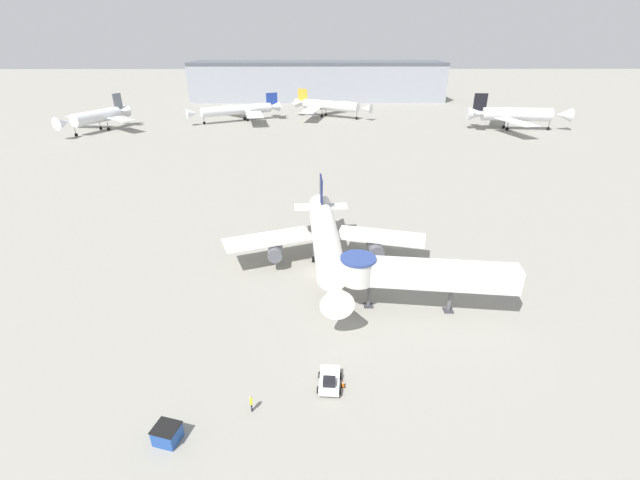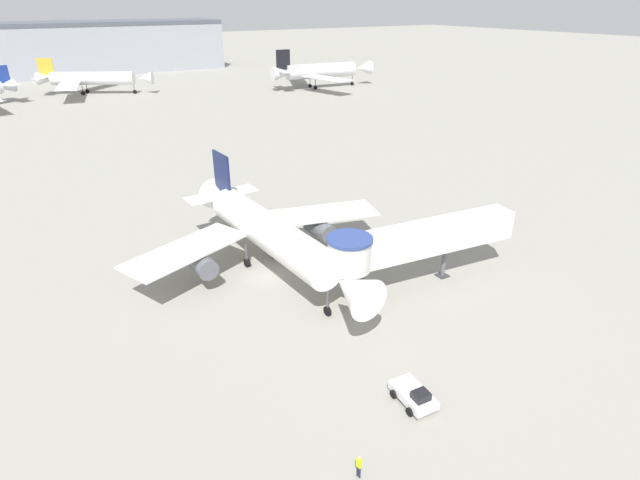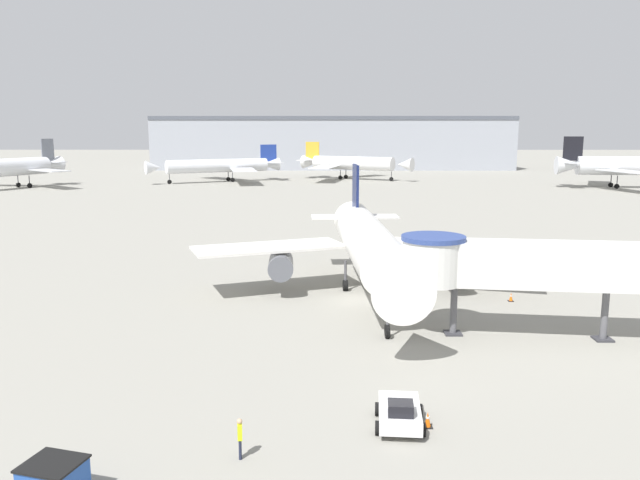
{
  "view_description": "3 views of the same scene",
  "coord_description": "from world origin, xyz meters",
  "px_view_note": "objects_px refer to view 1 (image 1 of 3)",
  "views": [
    {
      "loc": [
        -0.18,
        -50.73,
        29.1
      ],
      "look_at": [
        0.21,
        1.76,
        4.02
      ],
      "focal_mm": 24.0,
      "sensor_mm": 36.0,
      "label": 1
    },
    {
      "loc": [
        -18.45,
        -39.86,
        25.2
      ],
      "look_at": [
        5.64,
        -1.17,
        3.15
      ],
      "focal_mm": 28.0,
      "sensor_mm": 36.0,
      "label": 2
    },
    {
      "loc": [
        -2.45,
        -47.09,
        13.02
      ],
      "look_at": [
        -2.77,
        -4.17,
        5.51
      ],
      "focal_mm": 35.0,
      "sensor_mm": 36.0,
      "label": 3
    }
  ],
  "objects_px": {
    "pushback_tug_white": "(329,381)",
    "traffic_cone_apron_front": "(343,384)",
    "service_container_blue": "(167,434)",
    "traffic_cone_starboard_wing": "(407,270)",
    "background_jet_gold_tail": "(329,105)",
    "main_airplane": "(326,240)",
    "background_jet_black_tail": "(514,114)",
    "ground_crew_marshaller": "(251,402)",
    "background_jet_blue_tail": "(239,110)",
    "jet_bridge": "(416,274)",
    "background_jet_gray_tail": "(98,116)"
  },
  "relations": [
    {
      "from": "traffic_cone_starboard_wing",
      "to": "background_jet_gold_tail",
      "type": "relative_size",
      "value": 0.02
    },
    {
      "from": "background_jet_gray_tail",
      "to": "background_jet_blue_tail",
      "type": "height_order",
      "value": "background_jet_gray_tail"
    },
    {
      "from": "jet_bridge",
      "to": "background_jet_black_tail",
      "type": "relative_size",
      "value": 0.53
    },
    {
      "from": "traffic_cone_starboard_wing",
      "to": "background_jet_black_tail",
      "type": "xyz_separation_m",
      "value": [
        54.9,
        98.1,
        4.84
      ]
    },
    {
      "from": "jet_bridge",
      "to": "traffic_cone_apron_front",
      "type": "relative_size",
      "value": 27.76
    },
    {
      "from": "main_airplane",
      "to": "ground_crew_marshaller",
      "type": "distance_m",
      "value": 26.3
    },
    {
      "from": "main_airplane",
      "to": "traffic_cone_starboard_wing",
      "type": "xyz_separation_m",
      "value": [
        11.03,
        -1.48,
        -3.89
      ]
    },
    {
      "from": "pushback_tug_white",
      "to": "ground_crew_marshaller",
      "type": "xyz_separation_m",
      "value": [
        -6.75,
        -2.83,
        0.34
      ]
    },
    {
      "from": "main_airplane",
      "to": "service_container_blue",
      "type": "relative_size",
      "value": 12.15
    },
    {
      "from": "service_container_blue",
      "to": "traffic_cone_starboard_wing",
      "type": "bearing_deg",
      "value": 47.88
    },
    {
      "from": "traffic_cone_apron_front",
      "to": "background_jet_gray_tail",
      "type": "bearing_deg",
      "value": 122.75
    },
    {
      "from": "jet_bridge",
      "to": "traffic_cone_apron_front",
      "type": "xyz_separation_m",
      "value": [
        -8.84,
        -12.37,
        -4.44
      ]
    },
    {
      "from": "main_airplane",
      "to": "pushback_tug_white",
      "type": "bearing_deg",
      "value": -93.34
    },
    {
      "from": "service_container_blue",
      "to": "background_jet_black_tail",
      "type": "bearing_deg",
      "value": 57.66
    },
    {
      "from": "pushback_tug_white",
      "to": "background_jet_gold_tail",
      "type": "height_order",
      "value": "background_jet_gold_tail"
    },
    {
      "from": "ground_crew_marshaller",
      "to": "background_jet_gray_tail",
      "type": "relative_size",
      "value": 0.06
    },
    {
      "from": "background_jet_gray_tail",
      "to": "jet_bridge",
      "type": "bearing_deg",
      "value": -28.1
    },
    {
      "from": "background_jet_gray_tail",
      "to": "background_jet_black_tail",
      "type": "height_order",
      "value": "background_jet_black_tail"
    },
    {
      "from": "pushback_tug_white",
      "to": "service_container_blue",
      "type": "xyz_separation_m",
      "value": [
        -12.99,
        -5.79,
        0.1
      ]
    },
    {
      "from": "traffic_cone_starboard_wing",
      "to": "ground_crew_marshaller",
      "type": "xyz_separation_m",
      "value": [
        -17.86,
        -23.71,
        0.67
      ]
    },
    {
      "from": "background_jet_blue_tail",
      "to": "traffic_cone_apron_front",
      "type": "bearing_deg",
      "value": -16.3
    },
    {
      "from": "jet_bridge",
      "to": "background_jet_black_tail",
      "type": "distance_m",
      "value": 120.45
    },
    {
      "from": "pushback_tug_white",
      "to": "traffic_cone_apron_front",
      "type": "bearing_deg",
      "value": 0.88
    },
    {
      "from": "traffic_cone_apron_front",
      "to": "background_jet_gold_tail",
      "type": "height_order",
      "value": "background_jet_gold_tail"
    },
    {
      "from": "pushback_tug_white",
      "to": "background_jet_gray_tail",
      "type": "height_order",
      "value": "background_jet_gray_tail"
    },
    {
      "from": "background_jet_black_tail",
      "to": "background_jet_blue_tail",
      "type": "xyz_separation_m",
      "value": [
        -96.17,
        16.94,
        -0.96
      ]
    },
    {
      "from": "traffic_cone_starboard_wing",
      "to": "traffic_cone_apron_front",
      "type": "bearing_deg",
      "value": -115.22
    },
    {
      "from": "traffic_cone_starboard_wing",
      "to": "ground_crew_marshaller",
      "type": "height_order",
      "value": "ground_crew_marshaller"
    },
    {
      "from": "jet_bridge",
      "to": "traffic_cone_starboard_wing",
      "type": "distance_m",
      "value": 9.72
    },
    {
      "from": "pushback_tug_white",
      "to": "traffic_cone_apron_front",
      "type": "height_order",
      "value": "pushback_tug_white"
    },
    {
      "from": "main_airplane",
      "to": "traffic_cone_apron_front",
      "type": "relative_size",
      "value": 40.13
    },
    {
      "from": "traffic_cone_apron_front",
      "to": "background_jet_black_tail",
      "type": "bearing_deg",
      "value": 61.45
    },
    {
      "from": "ground_crew_marshaller",
      "to": "pushback_tug_white",
      "type": "bearing_deg",
      "value": 104.36
    },
    {
      "from": "pushback_tug_white",
      "to": "service_container_blue",
      "type": "height_order",
      "value": "service_container_blue"
    },
    {
      "from": "pushback_tug_white",
      "to": "traffic_cone_starboard_wing",
      "type": "distance_m",
      "value": 23.65
    },
    {
      "from": "jet_bridge",
      "to": "background_jet_gray_tail",
      "type": "bearing_deg",
      "value": 135.62
    },
    {
      "from": "service_container_blue",
      "to": "traffic_cone_starboard_wing",
      "type": "xyz_separation_m",
      "value": [
        24.11,
        26.66,
        -0.42
      ]
    },
    {
      "from": "background_jet_gold_tail",
      "to": "pushback_tug_white",
      "type": "bearing_deg",
      "value": -151.89
    },
    {
      "from": "main_airplane",
      "to": "background_jet_black_tail",
      "type": "distance_m",
      "value": 116.97
    },
    {
      "from": "service_container_blue",
      "to": "ground_crew_marshaller",
      "type": "height_order",
      "value": "ground_crew_marshaller"
    },
    {
      "from": "service_container_blue",
      "to": "ground_crew_marshaller",
      "type": "relative_size",
      "value": 1.39
    },
    {
      "from": "jet_bridge",
      "to": "traffic_cone_starboard_wing",
      "type": "xyz_separation_m",
      "value": [
        1.03,
        8.58,
        -4.46
      ]
    },
    {
      "from": "pushback_tug_white",
      "to": "background_jet_black_tail",
      "type": "xyz_separation_m",
      "value": [
        66.01,
        118.97,
        4.51
      ]
    },
    {
      "from": "background_jet_black_tail",
      "to": "background_jet_gold_tail",
      "type": "xyz_separation_m",
      "value": [
        -62.41,
        25.87,
        -0.73
      ]
    },
    {
      "from": "main_airplane",
      "to": "pushback_tug_white",
      "type": "relative_size",
      "value": 8.16
    },
    {
      "from": "background_jet_blue_tail",
      "to": "ground_crew_marshaller",
      "type": "bearing_deg",
      "value": -19.72
    },
    {
      "from": "main_airplane",
      "to": "jet_bridge",
      "type": "xyz_separation_m",
      "value": [
        10.0,
        -10.06,
        0.57
      ]
    },
    {
      "from": "main_airplane",
      "to": "traffic_cone_starboard_wing",
      "type": "bearing_deg",
      "value": -10.77
    },
    {
      "from": "jet_bridge",
      "to": "ground_crew_marshaller",
      "type": "xyz_separation_m",
      "value": [
        -16.84,
        -15.13,
        -3.79
      ]
    },
    {
      "from": "jet_bridge",
      "to": "background_jet_gray_tail",
      "type": "height_order",
      "value": "background_jet_gray_tail"
    }
  ]
}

